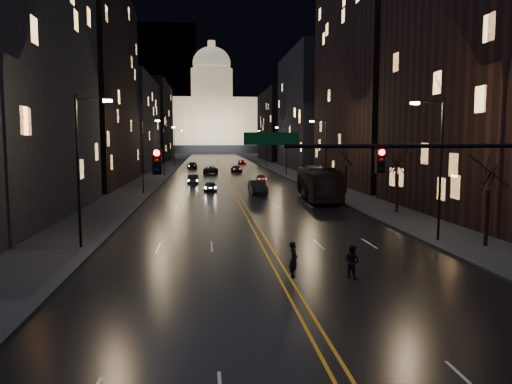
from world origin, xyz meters
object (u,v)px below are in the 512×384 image
object	(u,v)px
oncoming_car_a	(210,186)
pedestrian_a	(293,260)
receding_car_a	(258,187)
bus	(318,183)
traffic_signal	(436,172)
oncoming_car_b	(193,179)
pedestrian_b	(352,262)

from	to	relation	value
oncoming_car_a	pedestrian_a	distance (m)	40.09
receding_car_a	bus	bearing A→B (deg)	-46.45
traffic_signal	oncoming_car_b	xyz separation A→B (m)	(-11.40, 53.79, -4.38)
pedestrian_a	pedestrian_b	distance (m)	2.74
bus	oncoming_car_b	size ratio (longest dim) A/B	2.95
traffic_signal	oncoming_car_a	distance (m)	43.87
oncoming_car_a	oncoming_car_b	distance (m)	11.34
traffic_signal	receding_car_a	distance (m)	39.17
pedestrian_b	traffic_signal	bearing A→B (deg)	-169.85
receding_car_a	pedestrian_b	size ratio (longest dim) A/B	3.27
traffic_signal	oncoming_car_b	size ratio (longest dim) A/B	3.94
oncoming_car_a	pedestrian_b	size ratio (longest dim) A/B	2.50
receding_car_a	oncoming_car_b	bearing A→B (deg)	115.75
traffic_signal	bus	world-z (taller)	traffic_signal
traffic_signal	oncoming_car_a	size ratio (longest dim) A/B	4.39
bus	pedestrian_a	xyz separation A→B (m)	(-8.07, -30.18, -0.94)
bus	oncoming_car_a	world-z (taller)	bus
oncoming_car_b	pedestrian_b	size ratio (longest dim) A/B	2.79
oncoming_car_a	oncoming_car_b	xyz separation A→B (m)	(-2.40, 11.08, 0.05)
bus	receding_car_a	distance (m)	8.42
oncoming_car_b	bus	bearing A→B (deg)	124.09
traffic_signal	pedestrian_a	bearing A→B (deg)	153.08
oncoming_car_b	pedestrian_b	distance (m)	52.06
oncoming_car_a	pedestrian_b	distance (m)	40.73
pedestrian_a	oncoming_car_a	bearing A→B (deg)	22.15
traffic_signal	pedestrian_b	xyz separation A→B (m)	(-2.76, 2.46, -4.32)
oncoming_car_b	pedestrian_a	size ratio (longest dim) A/B	2.55
oncoming_car_a	receding_car_a	distance (m)	6.83
traffic_signal	bus	size ratio (longest dim) A/B	1.33
bus	pedestrian_a	distance (m)	31.26
receding_car_a	pedestrian_a	bearing A→B (deg)	-95.58
traffic_signal	bus	distance (m)	33.23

